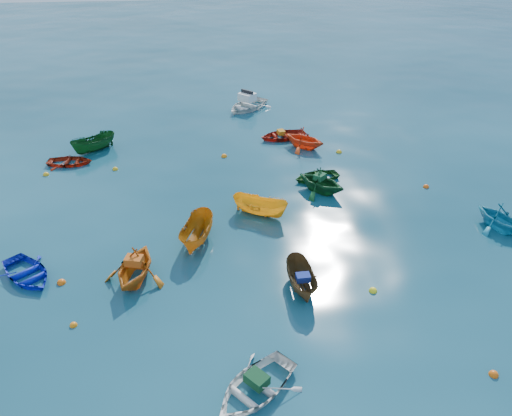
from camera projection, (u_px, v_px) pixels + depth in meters
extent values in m
plane|color=#093443|center=(269.00, 273.00, 22.08)|extent=(160.00, 160.00, 0.00)
imported|color=#0F20C1|center=(28.00, 277.00, 21.83)|extent=(3.73, 3.83, 0.65)
imported|color=white|center=(255.00, 391.00, 16.65)|extent=(4.03, 3.93, 0.68)
imported|color=#4E381C|center=(301.00, 288.00, 21.21)|extent=(1.21, 2.95, 1.13)
imported|color=#CD6513|center=(136.00, 279.00, 21.71)|extent=(3.35, 3.66, 1.63)
imported|color=#FFAD16|center=(260.00, 215.00, 26.32)|extent=(3.26, 2.55, 1.19)
imported|color=#104514|center=(316.00, 179.00, 29.79)|extent=(3.10, 2.52, 0.57)
imported|color=teal|center=(497.00, 228.00, 25.23)|extent=(3.20, 3.42, 1.45)
imported|color=#A1230D|center=(70.00, 164.00, 31.57)|extent=(2.94, 2.22, 0.58)
imported|color=#BE6D11|center=(198.00, 242.00, 24.14)|extent=(2.16, 3.58, 1.30)
imported|color=#114C21|center=(320.00, 192.00, 28.49)|extent=(3.85, 3.86, 1.54)
imported|color=#9C1A0D|center=(282.00, 138.00, 35.17)|extent=(3.61, 2.91, 0.66)
imported|color=#F14616|center=(304.00, 148.00, 33.77)|extent=(3.81, 3.78, 1.52)
imported|color=#10471B|center=(95.00, 151.00, 33.29)|extent=(3.22, 2.93, 1.23)
imported|color=white|center=(247.00, 109.00, 40.41)|extent=(4.90, 4.92, 1.44)
cube|color=#104020|center=(257.00, 379.00, 16.45)|extent=(0.90, 0.92, 0.36)
cube|color=navy|center=(303.00, 277.00, 20.72)|extent=(0.59, 0.46, 0.28)
cube|color=#D85B16|center=(134.00, 260.00, 21.24)|extent=(0.84, 0.71, 0.35)
cube|color=#134F28|center=(320.00, 177.00, 28.07)|extent=(0.80, 0.80, 0.31)
cube|color=#C07513|center=(281.00, 132.00, 34.89)|extent=(0.56, 0.67, 0.29)
sphere|color=orange|center=(74.00, 326.00, 19.29)|extent=(0.30, 0.30, 0.30)
sphere|color=yellow|center=(373.00, 291.00, 21.04)|extent=(0.35, 0.35, 0.35)
sphere|color=#F15F0D|center=(493.00, 375.00, 17.24)|extent=(0.34, 0.34, 0.34)
sphere|color=gold|center=(46.00, 175.00, 30.28)|extent=(0.37, 0.37, 0.37)
sphere|color=#FD640D|center=(62.00, 283.00, 21.50)|extent=(0.37, 0.37, 0.37)
sphere|color=yellow|center=(301.00, 178.00, 29.92)|extent=(0.31, 0.31, 0.31)
sphere|color=#F3560D|center=(426.00, 187.00, 28.95)|extent=(0.35, 0.35, 0.35)
sphere|color=gold|center=(115.00, 170.00, 30.92)|extent=(0.34, 0.34, 0.34)
sphere|color=orange|center=(224.00, 157.00, 32.54)|extent=(0.39, 0.39, 0.39)
sphere|color=gold|center=(339.00, 152.00, 33.11)|extent=(0.39, 0.39, 0.39)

